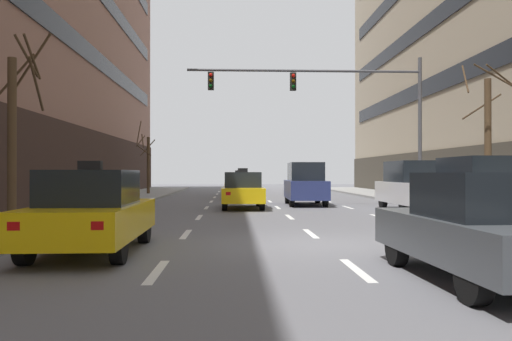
{
  "coord_description": "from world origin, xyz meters",
  "views": [
    {
      "loc": [
        -2.02,
        -11.26,
        1.6
      ],
      "look_at": [
        -0.53,
        22.45,
        1.75
      ],
      "focal_mm": 35.59,
      "sensor_mm": 36.0,
      "label": 1
    }
  ],
  "objects": [
    {
      "name": "street_tree_1",
      "position": [
        -8.14,
        25.01,
        2.42
      ],
      "size": [
        1.2,
        1.57,
        5.23
      ],
      "color": "#4C3823",
      "rests_on": "sidewalk_left"
    },
    {
      "name": "lane_stripe_l2_s8",
      "position": [
        0.0,
        22.0,
        0.0
      ],
      "size": [
        0.16,
        2.0,
        0.01
      ],
      "primitive_type": "cube",
      "color": "silver",
      "rests_on": "ground"
    },
    {
      "name": "lane_stripe_l1_s9",
      "position": [
        -3.26,
        27.0,
        0.0
      ],
      "size": [
        0.16,
        2.0,
        0.01
      ],
      "primitive_type": "cube",
      "color": "silver",
      "rests_on": "ground"
    },
    {
      "name": "lane_stripe_l2_s9",
      "position": [
        0.0,
        27.0,
        0.0
      ],
      "size": [
        0.16,
        2.0,
        0.01
      ],
      "primitive_type": "cube",
      "color": "silver",
      "rests_on": "ground"
    },
    {
      "name": "lane_stripe_l2_s6",
      "position": [
        0.0,
        12.0,
        0.0
      ],
      "size": [
        0.16,
        2.0,
        0.01
      ],
      "primitive_type": "cube",
      "color": "silver",
      "rests_on": "ground"
    },
    {
      "name": "lane_stripe_l3_s9",
      "position": [
        3.26,
        27.0,
        0.0
      ],
      "size": [
        0.16,
        2.0,
        0.01
      ],
      "primitive_type": "cube",
      "color": "silver",
      "rests_on": "ground"
    },
    {
      "name": "lane_stripe_l2_s7",
      "position": [
        0.0,
        17.0,
        0.0
      ],
      "size": [
        0.16,
        2.0,
        0.01
      ],
      "primitive_type": "cube",
      "color": "silver",
      "rests_on": "ground"
    },
    {
      "name": "car_parked_2",
      "position": [
        5.47,
        4.0,
        1.04
      ],
      "size": [
        1.84,
        4.33,
        2.09
      ],
      "color": "black",
      "rests_on": "ground"
    },
    {
      "name": "lane_stripe_l2_s3",
      "position": [
        0.0,
        -3.0,
        0.0
      ],
      "size": [
        0.16,
        2.0,
        0.01
      ],
      "primitive_type": "cube",
      "color": "silver",
      "rests_on": "ground"
    },
    {
      "name": "traffic_signal_0",
      "position": [
        3.07,
        12.67,
        5.11
      ],
      "size": [
        11.22,
        0.35,
        6.99
      ],
      "color": "#4C4C51",
      "rests_on": "sidewalk_right"
    },
    {
      "name": "lane_stripe_l1_s10",
      "position": [
        -3.26,
        32.0,
        0.0
      ],
      "size": [
        0.16,
        2.0,
        0.01
      ],
      "primitive_type": "cube",
      "color": "silver",
      "rests_on": "ground"
    },
    {
      "name": "lane_stripe_l3_s6",
      "position": [
        3.26,
        12.0,
        0.0
      ],
      "size": [
        0.16,
        2.0,
        0.01
      ],
      "primitive_type": "cube",
      "color": "silver",
      "rests_on": "ground"
    },
    {
      "name": "ground_plane",
      "position": [
        0.0,
        0.0,
        0.0
      ],
      "size": [
        120.0,
        120.0,
        0.0
      ],
      "primitive_type": "plane",
      "color": "slate"
    },
    {
      "name": "lane_stripe_l2_s10",
      "position": [
        0.0,
        32.0,
        0.0
      ],
      "size": [
        0.16,
        2.0,
        0.01
      ],
      "primitive_type": "cube",
      "color": "silver",
      "rests_on": "ground"
    },
    {
      "name": "lane_stripe_l3_s4",
      "position": [
        3.26,
        2.0,
        0.0
      ],
      "size": [
        0.16,
        2.0,
        0.01
      ],
      "primitive_type": "cube",
      "color": "silver",
      "rests_on": "ground"
    },
    {
      "name": "taxi_driving_1",
      "position": [
        -1.57,
        19.5,
        0.79
      ],
      "size": [
        1.83,
        4.29,
        1.77
      ],
      "color": "black",
      "rests_on": "ground"
    },
    {
      "name": "taxi_driving_5",
      "position": [
        -1.61,
        11.47,
        0.8
      ],
      "size": [
        1.84,
        4.35,
        1.81
      ],
      "color": "black",
      "rests_on": "ground"
    },
    {
      "name": "lane_stripe_l1_s8",
      "position": [
        -3.26,
        22.0,
        0.0
      ],
      "size": [
        0.16,
        2.0,
        0.01
      ],
      "primitive_type": "cube",
      "color": "silver",
      "rests_on": "ground"
    },
    {
      "name": "lane_stripe_l2_s5",
      "position": [
        0.0,
        7.0,
        0.0
      ],
      "size": [
        0.16,
        2.0,
        0.01
      ],
      "primitive_type": "cube",
      "color": "silver",
      "rests_on": "ground"
    },
    {
      "name": "lane_stripe_l1_s7",
      "position": [
        -3.26,
        17.0,
        0.0
      ],
      "size": [
        0.16,
        2.0,
        0.01
      ],
      "primitive_type": "cube",
      "color": "silver",
      "rests_on": "ground"
    },
    {
      "name": "lane_stripe_l3_s5",
      "position": [
        3.26,
        7.0,
        0.0
      ],
      "size": [
        0.16,
        2.0,
        0.01
      ],
      "primitive_type": "cube",
      "color": "silver",
      "rests_on": "ground"
    },
    {
      "name": "lane_stripe_l3_s7",
      "position": [
        3.26,
        17.0,
        0.0
      ],
      "size": [
        0.16,
        2.0,
        0.01
      ],
      "primitive_type": "cube",
      "color": "silver",
      "rests_on": "ground"
    },
    {
      "name": "lane_stripe_l2_s4",
      "position": [
        0.0,
        2.0,
        0.0
      ],
      "size": [
        0.16,
        2.0,
        0.01
      ],
      "primitive_type": "cube",
      "color": "silver",
      "rests_on": "ground"
    },
    {
      "name": "lane_stripe_l1_s3",
      "position": [
        -3.26,
        -3.0,
        0.0
      ],
      "size": [
        0.16,
        2.0,
        0.01
      ],
      "primitive_type": "cube",
      "color": "silver",
      "rests_on": "ground"
    },
    {
      "name": "car_parked_3",
      "position": [
        5.47,
        9.83,
        1.04
      ],
      "size": [
        1.89,
        4.37,
        2.1
      ],
      "color": "black",
      "rests_on": "ground"
    },
    {
      "name": "street_tree_3",
      "position": [
        -8.03,
        2.89,
        2.73
      ],
      "size": [
        1.79,
        1.54,
        5.43
      ],
      "color": "#4C3823",
      "rests_on": "sidewalk_left"
    },
    {
      "name": "lane_stripe_l1_s6",
      "position": [
        -3.26,
        12.0,
        0.0
      ],
      "size": [
        0.16,
        2.0,
        0.01
      ],
      "primitive_type": "cube",
      "color": "silver",
      "rests_on": "ground"
    },
    {
      "name": "car_driving_2",
      "position": [
        1.53,
        13.73,
        1.05
      ],
      "size": [
        1.94,
        4.4,
        2.11
      ],
      "color": "black",
      "rests_on": "ground"
    },
    {
      "name": "taxi_driving_4",
      "position": [
        -4.84,
        -1.02,
        0.82
      ],
      "size": [
        1.9,
        4.43,
        1.83
      ],
      "color": "black",
      "rests_on": "ground"
    },
    {
      "name": "lane_stripe_l1_s5",
      "position": [
        -3.26,
        7.0,
        0.0
      ],
      "size": [
        0.16,
        2.0,
        0.01
      ],
      "primitive_type": "cube",
      "color": "silver",
      "rests_on": "ground"
    },
    {
      "name": "taxi_driving_0",
      "position": [
        -1.7,
        25.15,
        0.79
      ],
      "size": [
        1.89,
        4.3,
        1.77
      ],
      "color": "black",
      "rests_on": "ground"
    },
    {
      "name": "street_tree_0",
      "position": [
        8.06,
        8.41,
        2.96
      ],
      "size": [
        2.15,
        2.15,
        5.96
      ],
      "color": "#4C3823",
      "rests_on": "sidewalk_right"
    },
    {
      "name": "lane_stripe_l3_s8",
      "position": [
        3.26,
        22.0,
        0.0
      ],
      "size": [
        0.16,
        2.0,
        0.01
      ],
      "primitive_type": "cube",
      "color": "silver",
      "rests_on": "ground"
    },
    {
      "name": "car_driving_3",
      "position": [
        1.61,
        -3.98,
        0.79
      ],
      "size": [
        1.92,
        4.33,
        1.6
      ],
      "color": "black",
      "rests_on": "ground"
    },
    {
      "name": "lane_stripe_l3_s10",
      "position": [
        3.26,
        32.0,
        0.0
      ],
      "size": [
        0.16,
        2.0,
        0.01
      ],
      "primitive_type": "cube",
      "color": "silver",
      "rests_on": "ground"
    },
    {
      "name": "lane_stripe_l1_s4",
      "position": [
        -3.26,
        2.0,
        0.0
      ],
      "size": [
        0.16,
        2.0,
        0.01
      ],
      "primitive_type": "cube",
      "color": "silver",
      "rests_on": "ground"
    }
  ]
}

